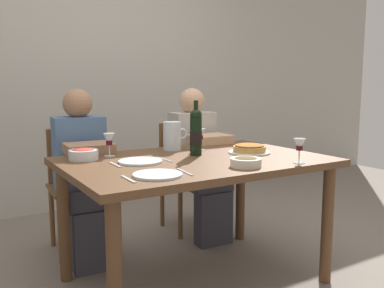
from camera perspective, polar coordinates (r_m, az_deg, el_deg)
The scene contains 21 objects.
ground_plane at distance 2.70m, azimuth 0.42°, elevation -18.07°, with size 8.00×8.00×0.00m, color slate.
back_wall at distance 4.19m, azimuth -13.87°, elevation 10.80°, with size 8.00×0.10×2.80m, color #B2ADA3.
dining_table at distance 2.48m, azimuth 0.43°, elevation -4.08°, with size 1.50×1.00×0.76m.
wine_bottle at distance 2.55m, azimuth 0.53°, elevation 1.63°, with size 0.07×0.07×0.34m.
water_pitcher at distance 2.76m, azimuth -2.69°, elevation 0.88°, with size 0.17×0.12×0.19m.
baked_tart at distance 2.66m, azimuth 7.80°, elevation -0.67°, with size 0.26×0.26×0.06m.
salad_bowl at distance 2.49m, azimuth -14.55°, elevation -1.28°, with size 0.17×0.17×0.07m.
olive_bowl at distance 2.23m, azimuth 7.33°, elevation -2.38°, with size 0.17×0.17×0.05m.
wine_glass_left_diner at distance 2.75m, azimuth 1.10°, elevation 1.20°, with size 0.07×0.07×0.14m.
wine_glass_right_diner at distance 2.37m, azimuth 14.41°, elevation -0.25°, with size 0.07×0.07×0.14m.
wine_glass_centre at distance 2.56m, azimuth -11.21°, elevation 0.49°, with size 0.07×0.07×0.14m.
dinner_plate_left_setting at distance 2.00m, azimuth -4.71°, elevation -4.18°, with size 0.24×0.24×0.01m, color silver.
dinner_plate_right_setting at distance 2.35m, azimuth -7.02°, elevation -2.36°, with size 0.24×0.24×0.01m, color silver.
fork_left_setting at distance 1.94m, azimuth -8.67°, elevation -4.75°, with size 0.16×0.01×0.01m, color silver.
knife_left_setting at distance 2.07m, azimuth -0.99°, elevation -3.83°, with size 0.18×0.01×0.01m, color silver.
knife_right_setting at distance 2.42m, azimuth -3.77°, elevation -2.11°, with size 0.18×0.01×0.01m, color silver.
spoon_right_setting at distance 2.30m, azimuth -10.43°, elevation -2.78°, with size 0.16×0.01×0.01m, color silver.
chair_left at distance 3.17m, azimuth -15.43°, elevation -4.82°, with size 0.43×0.43×0.87m.
diner_left at distance 2.92m, azimuth -14.49°, elevation -3.49°, with size 0.36×0.52×1.16m.
chair_right at distance 3.49m, azimuth -0.97°, elevation -3.32°, with size 0.42×0.42×0.87m.
diner_right at distance 3.26m, azimuth 0.95°, elevation -1.99°, with size 0.35×0.52×1.16m.
Camera 1 is at (-1.27, -2.06, 1.20)m, focal length 39.22 mm.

